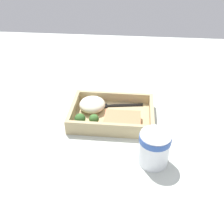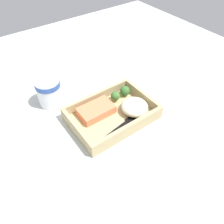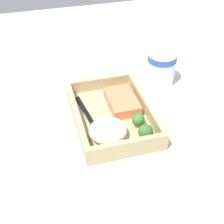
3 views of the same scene
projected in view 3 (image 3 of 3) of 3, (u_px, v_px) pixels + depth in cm
name	position (u px, v px, depth cm)	size (l,w,h in cm)	color
ground_plane	(112.00, 123.00, 80.27)	(160.00, 160.00, 2.00)	#B8BFB6
takeout_tray	(112.00, 118.00, 79.26)	(26.96, 18.90, 1.20)	tan
tray_rim	(112.00, 111.00, 77.75)	(26.96, 18.90, 3.56)	tan
salmon_fillet	(122.00, 101.00, 81.52)	(11.35, 7.19, 2.71)	#EC7A50
mashed_potatoes	(108.00, 131.00, 71.75)	(8.73, 8.96, 4.19)	beige
broccoli_floret_1	(146.00, 132.00, 71.59)	(3.44, 3.44, 3.81)	#7EAD5E
broccoli_floret_2	(138.00, 120.00, 74.78)	(3.13, 3.13, 3.70)	#81A65B
fork	(89.00, 117.00, 78.46)	(15.87, 3.95, 0.44)	black
paper_cup	(161.00, 67.00, 89.58)	(8.29, 8.29, 9.68)	white
receipt_slip	(117.00, 195.00, 61.93)	(8.94, 14.54, 0.24)	white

